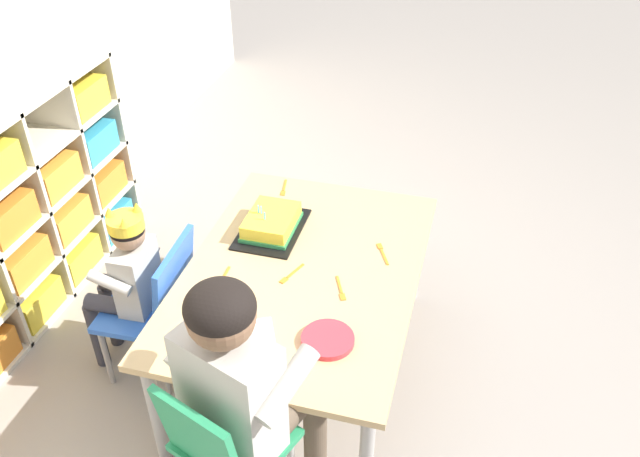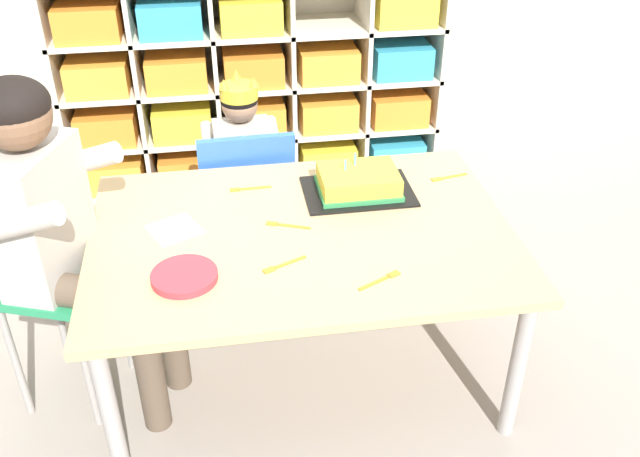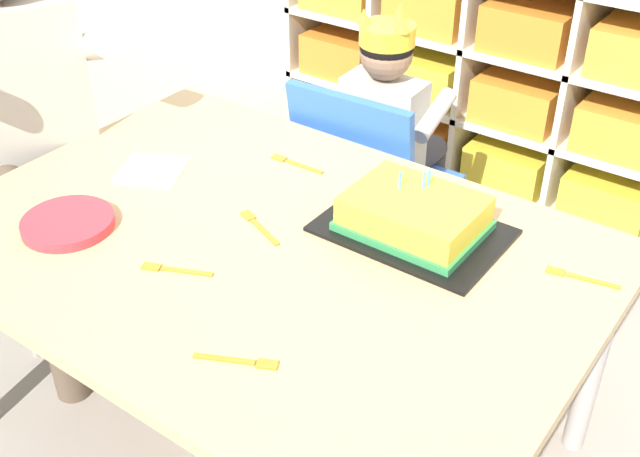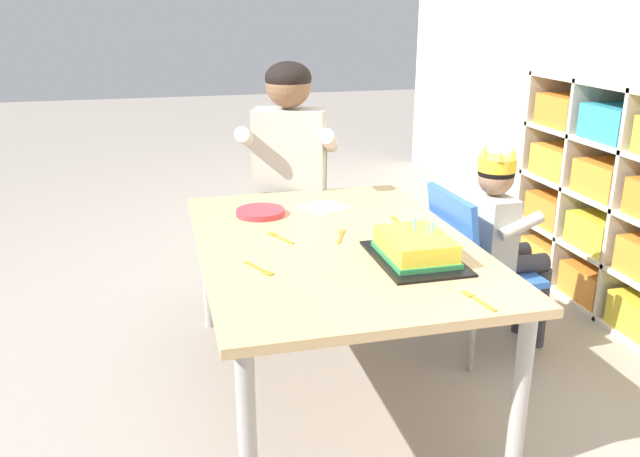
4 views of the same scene
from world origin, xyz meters
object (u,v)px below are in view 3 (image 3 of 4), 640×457
Objects in this scene: paper_plate_stack at (68,223)px; fork_near_child_seat at (172,270)px; child_with_crown at (391,120)px; classroom_chair_adult_side at (30,159)px; fork_near_cake_tray at (294,163)px; classroom_chair_blue at (367,177)px; adult_helper_seated at (26,100)px; fork_beside_plate_stack at (577,277)px; fork_by_napkin at (258,225)px; activity_table at (266,263)px; fork_scattered_mid_table at (242,361)px; birthday_cake_on_tray at (414,218)px.

paper_plate_stack is 1.39× the size of fork_near_child_seat.
classroom_chair_adult_side is at bearing 43.83° from child_with_crown.
fork_near_cake_tray is at bearing 66.30° from paper_plate_stack.
classroom_chair_blue is 0.86× the size of classroom_chair_adult_side.
child_with_crown is 0.91m from adult_helper_seated.
fork_by_napkin is (-0.58, -0.21, 0.00)m from fork_beside_plate_stack.
fork_near_child_seat is (-0.08, -0.17, 0.05)m from activity_table.
classroom_chair_blue is 0.86m from classroom_chair_adult_side.
child_with_crown is at bearing -97.89° from fork_scattered_mid_table.
adult_helper_seated reaches higher than fork_near_cake_tray.
child_with_crown is (-0.14, 0.69, -0.00)m from activity_table.
activity_table is 1.58× the size of child_with_crown.
fork_beside_plate_stack is 0.62m from fork_by_napkin.
fork_by_napkin is at bearing -80.18° from fork_scattered_mid_table.
activity_table is at bearing -137.27° from birthday_cake_on_tray.
classroom_chair_blue is 3.54× the size of paper_plate_stack.
paper_plate_stack is 1.36× the size of fork_beside_plate_stack.
fork_near_child_seat and fork_by_napkin have the same top height.
fork_beside_plate_stack is (0.32, 0.05, -0.03)m from birthday_cake_on_tray.
classroom_chair_blue is at bearing 87.37° from fork_near_cake_tray.
child_with_crown is 5.93× the size of fork_by_napkin.
child_with_crown reaches higher than classroom_chair_adult_side.
child_with_crown is 1.07× the size of classroom_chair_adult_side.
adult_helper_seated reaches higher than birthday_cake_on_tray.
paper_plate_stack is at bearing -97.82° from adult_helper_seated.
fork_beside_plate_stack is (0.53, 0.25, 0.05)m from activity_table.
fork_scattered_mid_table is at bearing -134.40° from fork_beside_plate_stack.
child_with_crown is at bearing -16.81° from adult_helper_seated.
paper_plate_stack is at bearing 160.23° from fork_near_child_seat.
paper_plate_stack is at bearing 72.14° from classroom_chair_blue.
classroom_chair_adult_side is 0.74m from fork_by_napkin.
activity_table is 0.20m from fork_near_child_seat.
adult_helper_seated is at bearing -90.00° from classroom_chair_adult_side.
adult_helper_seated is at bearing -153.71° from fork_by_napkin.
classroom_chair_blue is at bearing 142.82° from fork_beside_plate_stack.
classroom_chair_blue reaches higher than activity_table.
fork_beside_plate_stack and fork_scattered_mid_table have the same top height.
classroom_chair_blue reaches higher than fork_near_child_seat.
classroom_chair_adult_side is at bearing -157.48° from fork_by_napkin.
fork_scattered_mid_table is (0.32, -0.97, 0.06)m from child_with_crown.
classroom_chair_adult_side is 5.42× the size of fork_near_cake_tray.
classroom_chair_adult_side reaches higher than classroom_chair_blue.
fork_beside_plate_stack is (1.21, 0.27, -0.12)m from adult_helper_seated.
child_with_crown is at bearing 119.55° from fork_by_napkin.
paper_plate_stack is at bearing -35.57° from fork_scattered_mid_table.
fork_near_child_seat is (0.27, 0.02, -0.01)m from paper_plate_stack.
child_with_crown is 0.87m from fork_near_child_seat.
fork_near_child_seat is at bearing -48.61° from fork_scattered_mid_table.
adult_helper_seated is at bearing -178.34° from fork_beside_plate_stack.
fork_near_cake_tray is (0.53, 0.30, -0.12)m from adult_helper_seated.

